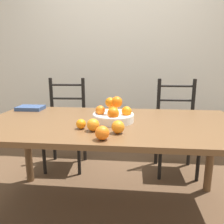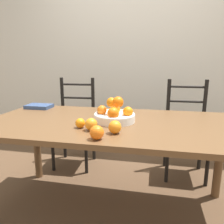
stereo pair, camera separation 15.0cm
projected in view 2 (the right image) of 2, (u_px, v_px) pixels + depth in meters
The scene contains 11 objects.
ground_plane at pixel (112, 212), 1.78m from camera, with size 12.00×12.00×0.00m, color brown.
wall_back at pixel (135, 54), 2.94m from camera, with size 8.00×0.06×2.60m.
dining_table at pixel (112, 133), 1.63m from camera, with size 1.91×0.95×0.76m.
fruit_bowl at pixel (115, 115), 1.60m from camera, with size 0.30×0.30×0.19m.
orange_loose_0 at pixel (115, 127), 1.33m from camera, with size 0.08×0.08×0.08m.
orange_loose_1 at pixel (91, 124), 1.39m from camera, with size 0.08×0.08×0.08m.
orange_loose_2 at pixel (97, 132), 1.23m from camera, with size 0.08×0.08×0.08m.
orange_loose_3 at pixel (80, 123), 1.45m from camera, with size 0.06×0.06×0.06m.
chair_left at pixel (75, 126), 2.55m from camera, with size 0.44×0.42×1.01m.
chair_right at pixel (186, 132), 2.30m from camera, with size 0.42×0.40×1.01m.
book_stack at pixel (39, 106), 2.08m from camera, with size 0.23×0.16×0.03m.
Camera 2 is at (0.31, -1.52, 1.19)m, focal length 35.00 mm.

